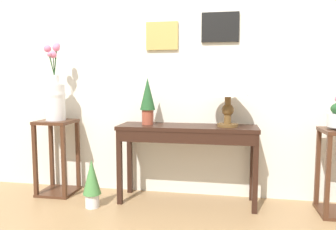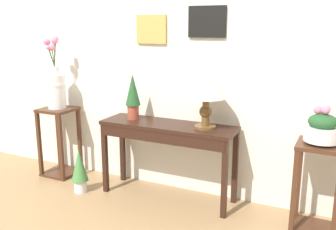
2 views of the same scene
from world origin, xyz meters
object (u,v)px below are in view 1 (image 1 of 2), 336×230
object	(u,v)px
table_lamp	(228,85)
pedestal_stand_left	(57,157)
console_table	(187,137)
potted_plant_floor	(92,181)
flower_vase_tall_left	(55,96)
potted_plant_on_console	(148,99)

from	to	relation	value
table_lamp	pedestal_stand_left	xyz separation A→B (m)	(-1.68, 0.01, -0.72)
console_table	potted_plant_floor	xyz separation A→B (m)	(-0.82, -0.26, -0.38)
table_lamp	flower_vase_tall_left	world-z (taller)	flower_vase_tall_left
potted_plant_on_console	pedestal_stand_left	distance (m)	1.11
console_table	potted_plant_floor	bearing A→B (deg)	-162.54
potted_plant_floor	potted_plant_on_console	bearing A→B (deg)	33.74
console_table	potted_plant_on_console	world-z (taller)	potted_plant_on_console
table_lamp	flower_vase_tall_left	distance (m)	1.68
console_table	potted_plant_on_console	size ratio (longest dim) A/B	2.91
potted_plant_on_console	console_table	bearing A→B (deg)	-5.80
table_lamp	potted_plant_on_console	size ratio (longest dim) A/B	1.18
flower_vase_tall_left	potted_plant_floor	bearing A→B (deg)	-30.44
potted_plant_floor	pedestal_stand_left	bearing A→B (deg)	149.45
console_table	potted_plant_on_console	bearing A→B (deg)	174.20
pedestal_stand_left	table_lamp	bearing A→B (deg)	-0.30
potted_plant_on_console	flower_vase_tall_left	xyz separation A→B (m)	(-0.94, -0.01, 0.02)
table_lamp	flower_vase_tall_left	xyz separation A→B (m)	(-1.68, 0.01, -0.11)
console_table	pedestal_stand_left	distance (m)	1.34
table_lamp	potted_plant_floor	size ratio (longest dim) A/B	1.17
flower_vase_tall_left	potted_plant_floor	distance (m)	0.94
pedestal_stand_left	flower_vase_tall_left	xyz separation A→B (m)	(0.00, -0.00, 0.62)
potted_plant_on_console	potted_plant_floor	bearing A→B (deg)	-146.26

